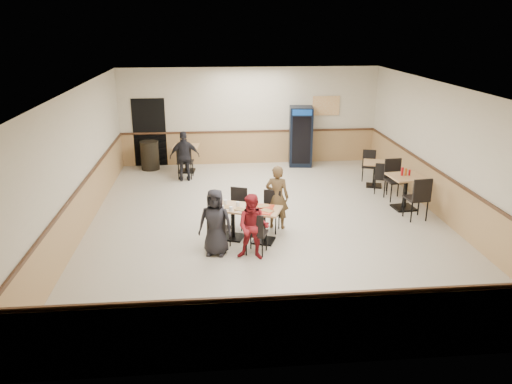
{
  "coord_description": "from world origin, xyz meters",
  "views": [
    {
      "loc": [
        -1.24,
        -10.39,
        4.29
      ],
      "look_at": [
        -0.31,
        -0.5,
        0.89
      ],
      "focal_mm": 35.0,
      "sensor_mm": 36.0,
      "label": 1
    }
  ],
  "objects": [
    {
      "name": "side_table_near_chair_south",
      "position": [
        3.37,
        -0.13,
        0.52
      ],
      "size": [
        0.53,
        0.53,
        1.04
      ],
      "primitive_type": null,
      "rotation": [
        0.0,
        0.0,
        3.25
      ],
      "color": "black",
      "rests_on": "ground"
    },
    {
      "name": "condiment_caddy",
      "position": [
        3.34,
        0.58,
        0.91
      ],
      "size": [
        0.23,
        0.06,
        0.2
      ],
      "color": "#AC0C12",
      "rests_on": "side_table_near"
    },
    {
      "name": "diner_man_opposite",
      "position": [
        0.16,
        -0.34,
        0.71
      ],
      "size": [
        0.6,
        0.49,
        1.41
      ],
      "primitive_type": "imported",
      "rotation": [
        0.0,
        0.0,
        2.81
      ],
      "color": "brown",
      "rests_on": "ground"
    },
    {
      "name": "pepsi_cooler",
      "position": [
        1.55,
        4.59,
        0.92
      ],
      "size": [
        0.77,
        0.77,
        1.84
      ],
      "rotation": [
        0.0,
        0.0,
        -0.11
      ],
      "color": "black",
      "rests_on": "ground"
    },
    {
      "name": "side_table_far_chair_north",
      "position": [
        3.2,
        2.84,
        0.44
      ],
      "size": [
        0.51,
        0.51,
        0.87
      ],
      "primitive_type": null,
      "rotation": [
        0.0,
        0.0,
        -0.3
      ],
      "color": "black",
      "rests_on": "ground"
    },
    {
      "name": "side_table_far",
      "position": [
        3.2,
        2.29,
        0.46
      ],
      "size": [
        0.8,
        0.8,
        0.69
      ],
      "rotation": [
        0.0,
        0.0,
        -0.3
      ],
      "color": "black",
      "rests_on": "ground"
    },
    {
      "name": "diner_woman_left",
      "position": [
        -1.19,
        -1.54,
        0.66
      ],
      "size": [
        0.72,
        0.55,
        1.32
      ],
      "primitive_type": "imported",
      "rotation": [
        0.0,
        0.0,
        -0.23
      ],
      "color": "black",
      "rests_on": "ground"
    },
    {
      "name": "main_chairs",
      "position": [
        -0.56,
        -0.92,
        0.45
      ],
      "size": [
        1.63,
        1.85,
        0.89
      ],
      "rotation": [
        0.0,
        0.0,
        -0.36
      ],
      "color": "black",
      "rests_on": "ground"
    },
    {
      "name": "side_table_near_chair_north",
      "position": [
        3.37,
        1.19,
        0.52
      ],
      "size": [
        0.53,
        0.53,
        1.04
      ],
      "primitive_type": null,
      "rotation": [
        0.0,
        0.0,
        0.1
      ],
      "color": "black",
      "rests_on": "ground"
    },
    {
      "name": "diner_woman_right",
      "position": [
        -0.49,
        -1.8,
        0.64
      ],
      "size": [
        0.73,
        0.63,
        1.29
      ],
      "primitive_type": "imported",
      "rotation": [
        0.0,
        0.0,
        -0.26
      ],
      "color": "maroon",
      "rests_on": "ground"
    },
    {
      "name": "back_table",
      "position": [
        -1.97,
        4.2,
        0.53
      ],
      "size": [
        0.81,
        0.81,
        0.79
      ],
      "rotation": [
        0.0,
        0.0,
        -0.1
      ],
      "color": "black",
      "rests_on": "ground"
    },
    {
      "name": "side_table_near",
      "position": [
        3.37,
        0.53,
        0.55
      ],
      "size": [
        0.85,
        0.85,
        0.82
      ],
      "rotation": [
        0.0,
        0.0,
        0.1
      ],
      "color": "black",
      "rests_on": "ground"
    },
    {
      "name": "lone_diner",
      "position": [
        -1.97,
        3.3,
        0.71
      ],
      "size": [
        0.86,
        0.43,
        1.42
      ],
      "primitive_type": "imported",
      "rotation": [
        0.0,
        0.0,
        3.24
      ],
      "color": "black",
      "rests_on": "ground"
    },
    {
      "name": "main_table",
      "position": [
        -0.52,
        -0.94,
        0.47
      ],
      "size": [
        1.46,
        1.08,
        0.7
      ],
      "rotation": [
        0.0,
        0.0,
        -0.36
      ],
      "color": "black",
      "rests_on": "ground"
    },
    {
      "name": "room_shell",
      "position": [
        1.78,
        2.55,
        0.58
      ],
      "size": [
        10.0,
        10.0,
        10.0
      ],
      "color": "silver",
      "rests_on": "ground"
    },
    {
      "name": "back_table_chair_lone",
      "position": [
        -1.97,
        3.57,
        0.5
      ],
      "size": [
        0.51,
        0.51,
        1.0
      ],
      "primitive_type": null,
      "rotation": [
        0.0,
        0.0,
        3.04
      ],
      "color": "black",
      "rests_on": "ground"
    },
    {
      "name": "tabletop_clutter",
      "position": [
        -0.49,
        -1.0,
        0.73
      ],
      "size": [
        1.14,
        0.77,
        0.12
      ],
      "rotation": [
        0.0,
        0.0,
        -0.36
      ],
      "color": "red",
      "rests_on": "main_table"
    },
    {
      "name": "ground",
      "position": [
        0.0,
        0.0,
        0.0
      ],
      "size": [
        10.0,
        10.0,
        0.0
      ],
      "primitive_type": "plane",
      "color": "beige",
      "rests_on": "ground"
    },
    {
      "name": "trash_bin",
      "position": [
        -3.09,
        4.55,
        0.43
      ],
      "size": [
        0.55,
        0.55,
        0.87
      ],
      "primitive_type": "cylinder",
      "color": "black",
      "rests_on": "ground"
    },
    {
      "name": "side_table_far_chair_south",
      "position": [
        3.2,
        1.74,
        0.44
      ],
      "size": [
        0.51,
        0.51,
        0.87
      ],
      "primitive_type": null,
      "rotation": [
        0.0,
        0.0,
        2.84
      ],
      "color": "black",
      "rests_on": "ground"
    }
  ]
}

